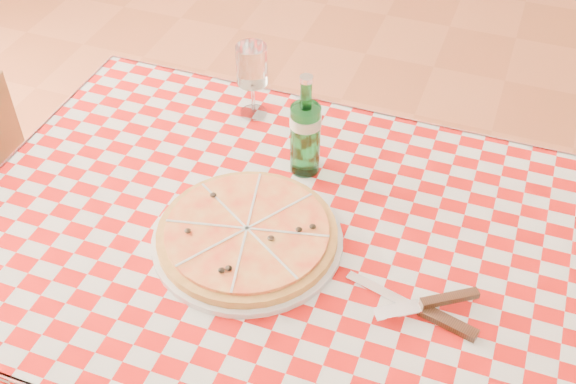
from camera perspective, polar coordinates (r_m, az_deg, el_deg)
name	(u,v)px	position (r m, az deg, el deg)	size (l,w,h in m)	color
dining_table	(287,270)	(1.47, -0.08, -6.21)	(1.20, 0.80, 0.75)	brown
tablecloth	(287,238)	(1.40, -0.08, -3.68)	(1.30, 0.90, 0.01)	#A70C0A
pizza_plate	(247,234)	(1.37, -3.25, -3.30)	(0.37, 0.37, 0.05)	#C78342
water_bottle	(305,125)	(1.47, 1.39, 5.30)	(0.07, 0.07, 0.23)	#1A692A
wine_glass	(252,81)	(1.65, -2.83, 8.74)	(0.07, 0.07, 0.18)	white
cutlery	(421,306)	(1.29, 10.43, -8.85)	(0.27, 0.22, 0.03)	silver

